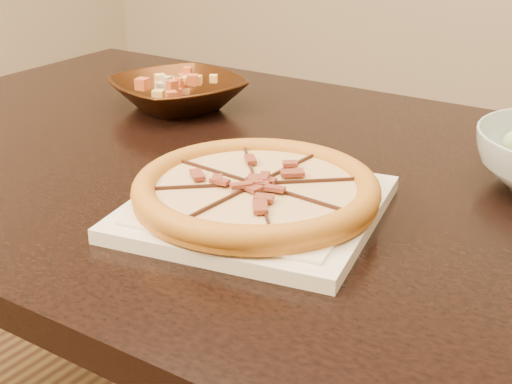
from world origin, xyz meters
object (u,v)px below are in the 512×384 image
plate (256,207)px  dining_table (244,222)px  pizza (256,189)px  bronze_bowl (178,93)px

plate → dining_table: bearing=130.8°
pizza → dining_table: bearing=130.8°
dining_table → bronze_bowl: 0.31m
plate → bronze_bowl: size_ratio=1.54×
plate → bronze_bowl: bearing=142.7°
bronze_bowl → dining_table: bearing=-29.2°
plate → pizza: size_ratio=1.15×
pizza → bronze_bowl: bearing=142.7°
plate → bronze_bowl: (-0.37, 0.28, 0.02)m
plate → pizza: bearing=169.1°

